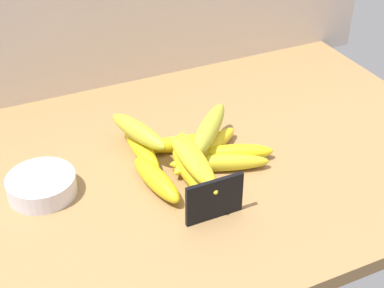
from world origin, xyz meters
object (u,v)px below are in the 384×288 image
banana_5 (194,174)px  banana_6 (141,148)px  banana_10 (207,130)px  banana_7 (192,162)px  banana_1 (180,144)px  banana_4 (156,179)px  banana_9 (138,131)px  banana_8 (197,161)px  chalkboard_sign (214,201)px  fruit_bowl (42,185)px  banana_2 (220,163)px  banana_0 (206,150)px  banana_3 (235,153)px

banana_5 → banana_6: bearing=114.3°
banana_10 → banana_7: bearing=-130.3°
banana_7 → banana_10: banana_10 is taller
banana_1 → banana_10: 6.99cm
banana_4 → banana_9: (1.03, 12.02, 3.54)cm
banana_5 → banana_8: 4.12cm
banana_7 → banana_1: bearing=76.9°
banana_4 → banana_6: size_ratio=0.84×
chalkboard_sign → fruit_bowl: 33.01cm
fruit_bowl → banana_2: (33.81, -7.54, -0.23)cm
banana_6 → chalkboard_sign: bearing=-77.9°
banana_0 → banana_3: same height
banana_8 → banana_10: bearing=54.6°
fruit_bowl → banana_2: size_ratio=0.65×
banana_2 → chalkboard_sign: bearing=-121.3°
banana_6 → banana_0: bearing=-29.2°
banana_1 → banana_4: (-9.12, -9.62, 0.34)cm
banana_2 → banana_7: 8.78cm
banana_0 → banana_5: bearing=-131.5°
fruit_bowl → banana_8: banana_8 is taller
banana_2 → banana_10: (0.24, 6.39, 4.00)cm
banana_8 → chalkboard_sign: bearing=-95.9°
banana_4 → banana_10: size_ratio=0.76×
banana_3 → fruit_bowl: bearing=171.1°
banana_5 → banana_4: bearing=166.7°
chalkboard_sign → banana_7: size_ratio=0.61×
fruit_bowl → banana_3: (38.16, -5.97, -0.12)cm
banana_4 → banana_7: bearing=-21.6°
fruit_bowl → banana_10: bearing=-1.9°
banana_2 → banana_9: (-12.55, 12.03, 3.85)cm
banana_7 → banana_10: bearing=49.7°
banana_5 → fruit_bowl: bearing=161.4°
chalkboard_sign → banana_7: bearing=89.5°
banana_4 → banana_6: 11.50cm
banana_1 → banana_8: bearing=-98.9°
fruit_bowl → banana_10: (34.05, -1.16, 3.77)cm
banana_9 → chalkboard_sign: bearing=-77.9°
fruit_bowl → banana_4: 21.59cm
banana_4 → banana_8: (7.16, -3.00, 4.01)cm
banana_10 → banana_1: bearing=145.4°
banana_10 → banana_3: bearing=-49.5°
chalkboard_sign → fruit_bowl: bearing=143.4°
banana_10 → banana_2: bearing=-92.1°
banana_3 → banana_4: size_ratio=1.00×
banana_9 → banana_1: bearing=-16.6°
fruit_bowl → banana_6: 21.76cm
banana_2 → banana_0: bearing=97.9°
banana_1 → banana_10: (4.70, -3.24, 4.03)cm
banana_3 → banana_8: size_ratio=0.79×
banana_1 → banana_7: (-2.83, -12.11, 4.25)cm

